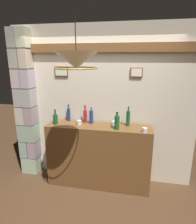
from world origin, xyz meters
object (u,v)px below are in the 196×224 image
Objects in this scene: liquor_bottle_brandy at (69,114)px; liquor_bottle_port at (128,118)px; liquor_bottle_mezcal at (91,117)px; pendant_lamp at (76,61)px; liquor_bottle_amaro at (85,116)px; liquor_bottle_vodka at (55,119)px; glass_tumbler_shot at (79,123)px; glass_tumbler_highball at (145,130)px; liquor_bottle_rum at (117,122)px; glass_tumbler_rocks at (113,123)px.

liquor_bottle_brandy is 1.04m from liquor_bottle_port.
liquor_bottle_mezcal is 1.30m from pendant_lamp.
liquor_bottle_brandy is at bearing 115.83° from pendant_lamp.
liquor_bottle_vodka is at bearing -158.38° from liquor_bottle_amaro.
glass_tumbler_shot is at bearing -118.64° from liquor_bottle_amaro.
glass_tumbler_highball is at bearing -43.56° from liquor_bottle_port.
glass_tumbler_shot is at bearing -150.74° from liquor_bottle_mezcal.
liquor_bottle_brandy is 1.13× the size of liquor_bottle_rum.
glass_tumbler_highball is at bearing -15.82° from liquor_bottle_amaro.
pendant_lamp is (0.23, -0.81, 1.01)m from glass_tumbler_shot.
liquor_bottle_port is (1.04, -0.07, 0.01)m from liquor_bottle_brandy.
liquor_bottle_vodka is at bearing -164.93° from liquor_bottle_mezcal.
liquor_bottle_vodka reaches higher than glass_tumbler_highball.
glass_tumbler_highball is at bearing -7.25° from liquor_bottle_rum.
glass_tumbler_rocks is at bearing -6.64° from liquor_bottle_amaro.
liquor_bottle_amaro is at bearing 165.73° from liquor_bottle_mezcal.
glass_tumbler_highball is (0.42, -0.05, -0.08)m from liquor_bottle_rum.
liquor_bottle_vodka is at bearing 129.76° from pendant_lamp.
glass_tumbler_rocks is 0.57m from glass_tumbler_shot.
liquor_bottle_rum is at bearing 172.75° from glass_tumbler_highball.
liquor_bottle_mezcal is 0.92m from glass_tumbler_highball.
glass_tumbler_highball is at bearing -3.76° from liquor_bottle_vodka.
liquor_bottle_amaro is at bearing 158.21° from liquor_bottle_rum.
glass_tumbler_shot is at bearing -172.85° from liquor_bottle_port.
liquor_bottle_brandy is at bearing 171.40° from liquor_bottle_mezcal.
liquor_bottle_rum is 0.65m from glass_tumbler_shot.
liquor_bottle_mezcal is 3.77× the size of glass_tumbler_rocks.
liquor_bottle_amaro reaches higher than liquor_bottle_mezcal.
liquor_bottle_brandy is 0.92m from liquor_bottle_rum.
liquor_bottle_vodka reaches higher than glass_tumbler_shot.
liquor_bottle_amaro is at bearing 164.18° from glass_tumbler_highball.
liquor_bottle_brandy is 1.01× the size of liquor_bottle_amaro.
glass_tumbler_shot is (-0.19, -0.10, -0.08)m from liquor_bottle_mezcal.
liquor_bottle_amaro reaches higher than glass_tumbler_rocks.
liquor_bottle_vodka is 0.84× the size of liquor_bottle_port.
glass_tumbler_highball is (1.30, -0.32, -0.08)m from liquor_bottle_brandy.
liquor_bottle_rum reaches higher than glass_tumbler_shot.
glass_tumbler_rocks is at bearing 7.56° from glass_tumbler_shot.
liquor_bottle_rum is 3.74× the size of glass_tumbler_rocks.
liquor_bottle_amaro reaches higher than liquor_bottle_rum.
glass_tumbler_shot reaches higher than glass_tumbler_highball.
liquor_bottle_brandy reaches higher than glass_tumbler_highball.
glass_tumbler_highball is (0.50, -0.22, -0.00)m from glass_tumbler_rocks.
liquor_bottle_rum is (0.88, -0.26, -0.01)m from liquor_bottle_brandy.
liquor_bottle_mezcal is (0.58, 0.16, 0.02)m from liquor_bottle_vodka.
liquor_bottle_rum is 0.20m from glass_tumbler_rocks.
liquor_bottle_brandy is at bearing 54.60° from liquor_bottle_vodka.
glass_tumbler_rocks is 0.95× the size of glass_tumbler_shot.
liquor_bottle_rum reaches higher than glass_tumbler_rocks.
liquor_bottle_port is 0.81m from glass_tumbler_shot.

